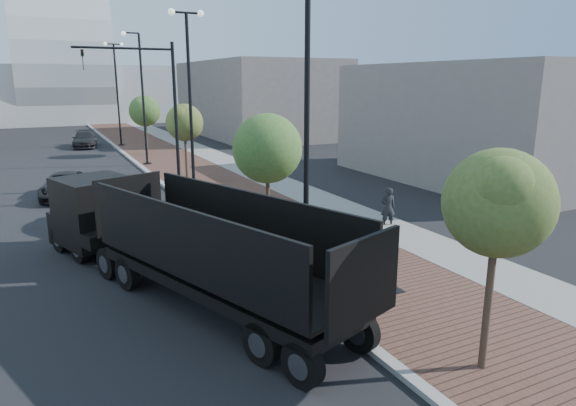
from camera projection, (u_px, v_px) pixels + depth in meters
name	position (u px, v px, depth m)	size (l,w,h in m)	color
sidewalk	(168.00, 152.00, 42.75)	(7.00, 140.00, 0.12)	#4C2D23
concrete_strip	(199.00, 150.00, 43.92)	(2.40, 140.00, 0.13)	slate
curb	(125.00, 154.00, 41.23)	(0.30, 140.00, 0.14)	gray
dump_truck	(146.00, 236.00, 15.55)	(6.52, 13.30, 3.11)	black
white_sedan	(109.00, 208.00, 20.86)	(1.77, 5.07, 1.67)	white
dark_car_mid	(66.00, 185.00, 26.32)	(2.15, 4.65, 1.29)	black
dark_car_far	(85.00, 139.00, 46.04)	(2.00, 4.93, 1.43)	black
pedestrian	(388.00, 207.00, 20.92)	(0.62, 0.41, 1.70)	black
streetlight_1	(303.00, 141.00, 14.36)	(1.44, 0.56, 9.21)	black
streetlight_2	(190.00, 105.00, 24.72)	(1.72, 0.56, 9.28)	black
streetlight_3	(142.00, 105.00, 35.21)	(1.44, 0.56, 9.21)	black
streetlight_4	(117.00, 94.00, 45.57)	(1.72, 0.56, 9.28)	black
traffic_mast	(158.00, 100.00, 26.90)	(5.09, 0.20, 8.00)	black
tree_0	(499.00, 203.00, 9.83)	(2.23, 2.16, 4.77)	#382619
tree_1	(268.00, 149.00, 19.44)	(2.72, 2.72, 4.81)	#382619
tree_2	(185.00, 123.00, 29.84)	(2.28, 2.21, 4.67)	#382619
tree_3	(145.00, 111.00, 40.26)	(2.50, 2.47, 4.83)	#382619
convention_center	(62.00, 80.00, 78.05)	(50.00, 30.00, 50.00)	#A2A9AC
commercial_block_ne	(256.00, 99.00, 55.92)	(12.00, 22.00, 8.00)	#5F5855
commercial_block_e	(477.00, 122.00, 30.84)	(10.00, 16.00, 7.00)	#68615D
utility_cover_1	(393.00, 290.00, 14.45)	(0.50, 0.50, 0.02)	black
utility_cover_2	(249.00, 207.00, 24.01)	(0.50, 0.50, 0.02)	black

